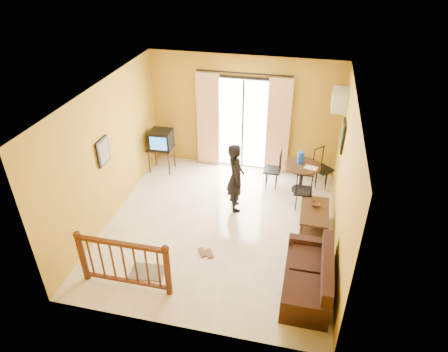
% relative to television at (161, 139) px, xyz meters
% --- Properties ---
extents(ground, '(5.00, 5.00, 0.00)m').
position_rel_television_xyz_m(ground, '(1.87, -1.84, -0.85)').
color(ground, beige).
rests_on(ground, ground).
extents(room_shell, '(5.00, 5.00, 5.00)m').
position_rel_television_xyz_m(room_shell, '(1.87, -1.84, 0.86)').
color(room_shell, white).
rests_on(room_shell, ground).
extents(balcony_door, '(2.25, 0.14, 2.46)m').
position_rel_television_xyz_m(balcony_door, '(1.87, 0.59, 0.34)').
color(balcony_door, black).
rests_on(balcony_door, ground).
extents(tv_table, '(0.62, 0.51, 0.62)m').
position_rel_television_xyz_m(tv_table, '(-0.03, 0.00, -0.31)').
color(tv_table, black).
rests_on(tv_table, ground).
extents(television, '(0.53, 0.49, 0.46)m').
position_rel_television_xyz_m(television, '(0.00, 0.00, 0.00)').
color(television, black).
rests_on(television, tv_table).
extents(picture_left, '(0.05, 0.42, 0.52)m').
position_rel_television_xyz_m(picture_left, '(-0.35, -2.04, 0.70)').
color(picture_left, black).
rests_on(picture_left, room_shell).
extents(dining_table, '(0.81, 0.81, 0.67)m').
position_rel_television_xyz_m(dining_table, '(3.38, -0.17, -0.32)').
color(dining_table, black).
rests_on(dining_table, ground).
extents(water_jug, '(0.15, 0.15, 0.27)m').
position_rel_television_xyz_m(water_jug, '(3.32, -0.09, -0.03)').
color(water_jug, '#143BC2').
rests_on(water_jug, dining_table).
extents(serving_tray, '(0.32, 0.25, 0.02)m').
position_rel_television_xyz_m(serving_tray, '(3.57, -0.27, -0.16)').
color(serving_tray, '#F0E3CC').
rests_on(serving_tray, dining_table).
extents(dining_chairs, '(1.61, 1.49, 0.95)m').
position_rel_television_xyz_m(dining_chairs, '(3.33, -0.31, -0.85)').
color(dining_chairs, black).
rests_on(dining_chairs, ground).
extents(air_conditioner, '(0.31, 0.60, 0.40)m').
position_rel_television_xyz_m(air_conditioner, '(3.96, 0.11, 1.30)').
color(air_conditioner, silver).
rests_on(air_conditioner, room_shell).
extents(botanical_print, '(0.05, 0.50, 0.60)m').
position_rel_television_xyz_m(botanical_print, '(4.09, -0.54, 0.80)').
color(botanical_print, black).
rests_on(botanical_print, room_shell).
extents(coffee_table, '(0.55, 0.98, 0.44)m').
position_rel_television_xyz_m(coffee_table, '(3.72, -1.49, -0.55)').
color(coffee_table, black).
rests_on(coffee_table, ground).
extents(bowl, '(0.19, 0.19, 0.06)m').
position_rel_television_xyz_m(bowl, '(3.72, -1.33, -0.38)').
color(bowl, '#4F311B').
rests_on(bowl, coffee_table).
extents(sofa, '(0.75, 1.61, 0.77)m').
position_rel_television_xyz_m(sofa, '(3.72, -3.21, -0.56)').
color(sofa, black).
rests_on(sofa, ground).
extents(standing_person, '(0.53, 0.64, 1.53)m').
position_rel_television_xyz_m(standing_person, '(2.06, -1.16, -0.08)').
color(standing_person, black).
rests_on(standing_person, ground).
extents(stair_balustrade, '(1.63, 0.13, 1.04)m').
position_rel_television_xyz_m(stair_balustrade, '(0.72, -3.74, -0.28)').
color(stair_balustrade, '#471E0F').
rests_on(stair_balustrade, ground).
extents(doormat, '(0.64, 0.46, 0.02)m').
position_rel_television_xyz_m(doormat, '(0.94, -3.39, -0.84)').
color(doormat, '#5A5548').
rests_on(doormat, ground).
extents(sandals, '(0.35, 0.27, 0.03)m').
position_rel_television_xyz_m(sandals, '(1.81, -2.70, -0.83)').
color(sandals, '#4F311B').
rests_on(sandals, ground).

